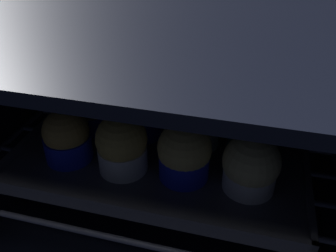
{
  "coord_description": "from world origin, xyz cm",
  "views": [
    {
      "loc": [
        12.41,
        -23.46,
        49.07
      ],
      "look_at": [
        0.0,
        23.56,
        17.49
      ],
      "focal_mm": 37.85,
      "sensor_mm": 36.0,
      "label": 1
    }
  ],
  "objects_px": {
    "muffin_row0_col3": "(251,165)",
    "muffin_row1_col3": "(252,129)",
    "muffin_row0_col0": "(67,137)",
    "muffin_row1_col1": "(141,113)",
    "muffin_row1_col0": "(90,107)",
    "baking_tray": "(168,140)",
    "muffin_row0_col1": "(122,145)",
    "muffin_row0_col2": "(184,153)",
    "muffin_row2_col2": "(207,96)",
    "muffin_row2_col1": "(156,89)",
    "muffin_row2_col0": "(111,83)",
    "muffin_row2_col3": "(255,103)",
    "muffin_row1_col2": "(197,123)"
  },
  "relations": [
    {
      "from": "muffin_row0_col1",
      "to": "muffin_row1_col2",
      "type": "relative_size",
      "value": 1.03
    },
    {
      "from": "muffin_row0_col2",
      "to": "muffin_row1_col0",
      "type": "bearing_deg",
      "value": 155.37
    },
    {
      "from": "muffin_row0_col1",
      "to": "muffin_row1_col1",
      "type": "relative_size",
      "value": 1.05
    },
    {
      "from": "muffin_row2_col3",
      "to": "muffin_row1_col1",
      "type": "bearing_deg",
      "value": -153.66
    },
    {
      "from": "muffin_row0_col1",
      "to": "muffin_row1_col3",
      "type": "xyz_separation_m",
      "value": [
        0.18,
        0.09,
        -0.0
      ]
    },
    {
      "from": "muffin_row0_col0",
      "to": "muffin_row0_col1",
      "type": "bearing_deg",
      "value": -2.09
    },
    {
      "from": "muffin_row1_col1",
      "to": "muffin_row2_col1",
      "type": "height_order",
      "value": "muffin_row2_col1"
    },
    {
      "from": "muffin_row1_col2",
      "to": "muffin_row2_col1",
      "type": "relative_size",
      "value": 0.99
    },
    {
      "from": "baking_tray",
      "to": "muffin_row0_col2",
      "type": "height_order",
      "value": "muffin_row0_col2"
    },
    {
      "from": "muffin_row0_col3",
      "to": "muffin_row2_col1",
      "type": "xyz_separation_m",
      "value": [
        -0.18,
        0.18,
        0.0
      ]
    },
    {
      "from": "muffin_row1_col0",
      "to": "muffin_row1_col1",
      "type": "height_order",
      "value": "muffin_row1_col0"
    },
    {
      "from": "muffin_row1_col2",
      "to": "muffin_row2_col3",
      "type": "relative_size",
      "value": 1.02
    },
    {
      "from": "muffin_row1_col0",
      "to": "muffin_row1_col3",
      "type": "distance_m",
      "value": 0.27
    },
    {
      "from": "muffin_row0_col0",
      "to": "muffin_row1_col3",
      "type": "height_order",
      "value": "muffin_row0_col0"
    },
    {
      "from": "muffin_row1_col3",
      "to": "muffin_row2_col0",
      "type": "bearing_deg",
      "value": 161.48
    },
    {
      "from": "baking_tray",
      "to": "muffin_row2_col0",
      "type": "distance_m",
      "value": 0.17
    },
    {
      "from": "muffin_row2_col2",
      "to": "baking_tray",
      "type": "bearing_deg",
      "value": -117.01
    },
    {
      "from": "muffin_row0_col3",
      "to": "muffin_row2_col2",
      "type": "distance_m",
      "value": 0.2
    },
    {
      "from": "muffin_row0_col0",
      "to": "muffin_row0_col2",
      "type": "xyz_separation_m",
      "value": [
        0.18,
        0.0,
        0.0
      ]
    },
    {
      "from": "muffin_row1_col1",
      "to": "muffin_row1_col2",
      "type": "distance_m",
      "value": 0.09
    },
    {
      "from": "muffin_row0_col1",
      "to": "muffin_row0_col2",
      "type": "bearing_deg",
      "value": 4.18
    },
    {
      "from": "muffin_row1_col0",
      "to": "muffin_row2_col1",
      "type": "distance_m",
      "value": 0.13
    },
    {
      "from": "muffin_row0_col2",
      "to": "muffin_row2_col0",
      "type": "height_order",
      "value": "same"
    },
    {
      "from": "muffin_row1_col2",
      "to": "muffin_row2_col3",
      "type": "xyz_separation_m",
      "value": [
        0.09,
        0.09,
        -0.0
      ]
    },
    {
      "from": "muffin_row1_col2",
      "to": "muffin_row0_col0",
      "type": "bearing_deg",
      "value": -154.38
    },
    {
      "from": "baking_tray",
      "to": "muffin_row0_col1",
      "type": "height_order",
      "value": "muffin_row0_col1"
    },
    {
      "from": "muffin_row2_col3",
      "to": "muffin_row2_col2",
      "type": "bearing_deg",
      "value": 178.32
    },
    {
      "from": "muffin_row0_col3",
      "to": "muffin_row0_col2",
      "type": "bearing_deg",
      "value": 179.57
    },
    {
      "from": "muffin_row0_col2",
      "to": "muffin_row2_col3",
      "type": "height_order",
      "value": "muffin_row0_col2"
    },
    {
      "from": "baking_tray",
      "to": "muffin_row2_col3",
      "type": "xyz_separation_m",
      "value": [
        0.13,
        0.09,
        0.04
      ]
    },
    {
      "from": "muffin_row0_col0",
      "to": "muffin_row2_col2",
      "type": "height_order",
      "value": "muffin_row0_col0"
    },
    {
      "from": "muffin_row0_col2",
      "to": "muffin_row1_col3",
      "type": "relative_size",
      "value": 1.08
    },
    {
      "from": "muffin_row0_col2",
      "to": "muffin_row1_col3",
      "type": "xyz_separation_m",
      "value": [
        0.09,
        0.09,
        -0.0
      ]
    },
    {
      "from": "muffin_row0_col2",
      "to": "muffin_row1_col0",
      "type": "xyz_separation_m",
      "value": [
        -0.18,
        0.08,
        0.0
      ]
    },
    {
      "from": "baking_tray",
      "to": "muffin_row2_col0",
      "type": "relative_size",
      "value": 4.99
    },
    {
      "from": "muffin_row1_col0",
      "to": "muffin_row1_col1",
      "type": "xyz_separation_m",
      "value": [
        0.09,
        0.01,
        -0.0
      ]
    },
    {
      "from": "muffin_row2_col2",
      "to": "muffin_row2_col3",
      "type": "xyz_separation_m",
      "value": [
        0.09,
        -0.0,
        0.0
      ]
    },
    {
      "from": "baking_tray",
      "to": "muffin_row2_col0",
      "type": "xyz_separation_m",
      "value": [
        -0.14,
        0.09,
        0.05
      ]
    },
    {
      "from": "baking_tray",
      "to": "muffin_row2_col3",
      "type": "bearing_deg",
      "value": 34.15
    },
    {
      "from": "muffin_row0_col1",
      "to": "muffin_row0_col2",
      "type": "relative_size",
      "value": 1.0
    },
    {
      "from": "muffin_row0_col3",
      "to": "muffin_row1_col3",
      "type": "height_order",
      "value": "same"
    },
    {
      "from": "muffin_row0_col3",
      "to": "muffin_row1_col2",
      "type": "height_order",
      "value": "muffin_row1_col2"
    },
    {
      "from": "muffin_row2_col0",
      "to": "muffin_row2_col1",
      "type": "xyz_separation_m",
      "value": [
        0.09,
        -0.0,
        0.0
      ]
    },
    {
      "from": "muffin_row2_col0",
      "to": "muffin_row2_col3",
      "type": "relative_size",
      "value": 1.04
    },
    {
      "from": "muffin_row0_col0",
      "to": "muffin_row1_col1",
      "type": "distance_m",
      "value": 0.13
    },
    {
      "from": "muffin_row0_col3",
      "to": "muffin_row1_col1",
      "type": "bearing_deg",
      "value": 154.14
    },
    {
      "from": "muffin_row2_col2",
      "to": "muffin_row2_col1",
      "type": "bearing_deg",
      "value": -177.7
    },
    {
      "from": "muffin_row2_col1",
      "to": "muffin_row1_col0",
      "type": "bearing_deg",
      "value": -133.86
    },
    {
      "from": "muffin_row2_col0",
      "to": "muffin_row2_col1",
      "type": "height_order",
      "value": "same"
    },
    {
      "from": "muffin_row0_col1",
      "to": "muffin_row2_col1",
      "type": "relative_size",
      "value": 1.02
    }
  ]
}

